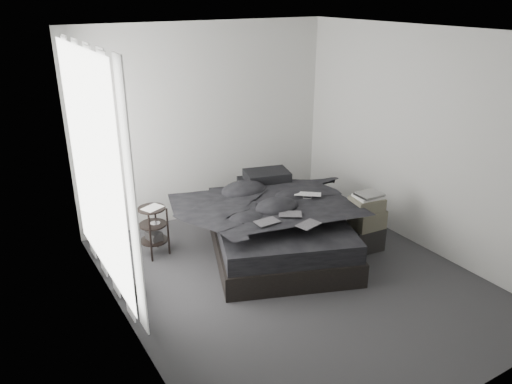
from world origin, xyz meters
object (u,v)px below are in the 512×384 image
laptop (308,191)px  box_lower (364,238)px  bed (277,240)px  side_stand (153,232)px

laptop → box_lower: bearing=0.8°
bed → side_stand: bearing=173.7°
laptop → box_lower: laptop is taller
box_lower → bed: bearing=150.5°
bed → laptop: laptop is taller
side_stand → bed: bearing=-26.9°
bed → laptop: bearing=7.5°
bed → side_stand: (-1.32, 0.67, 0.16)m
laptop → box_lower: 0.92m
side_stand → box_lower: (2.24, -1.19, -0.15)m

